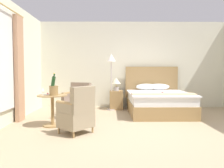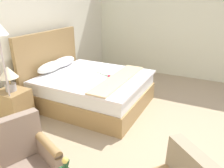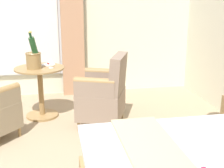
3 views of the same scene
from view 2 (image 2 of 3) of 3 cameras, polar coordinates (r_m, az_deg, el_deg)
name	(u,v)px [view 2 (image 2 of 3)]	position (r m, az deg, el deg)	size (l,w,h in m)	color
ground_plane	(183,148)	(3.38, 18.07, -15.65)	(7.63, 7.63, 0.00)	tan
wall_headboard_side	(13,32)	(4.33, -24.34, 12.37)	(6.25, 0.12, 2.85)	silver
wall_far_side	(214,23)	(5.88, 25.15, 14.30)	(0.12, 6.17, 2.85)	beige
bed	(89,87)	(4.30, -5.98, -0.78)	(1.71, 2.07, 1.36)	#9E7B4A
nightstand	(15,107)	(3.99, -24.11, -5.47)	(0.44, 0.48, 0.59)	#9E7B4A
bedside_lamp	(9,75)	(3.79, -25.41, 2.13)	(0.29, 0.29, 0.40)	#ADAAAF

